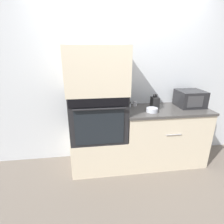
{
  "coord_description": "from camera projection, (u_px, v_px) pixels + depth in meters",
  "views": [
    {
      "loc": [
        -0.51,
        -2.03,
        1.72
      ],
      "look_at": [
        -0.21,
        0.21,
        0.91
      ],
      "focal_mm": 28.0,
      "sensor_mm": 36.0,
      "label": 1
    }
  ],
  "objects": [
    {
      "name": "microwave",
      "position": [
        190.0,
        98.0,
        2.66
      ],
      "size": [
        0.38,
        0.36,
        0.24
      ],
      "color": "#232326",
      "rests_on": "counter_unit"
    },
    {
      "name": "wall_back",
      "position": [
        122.0,
        82.0,
        2.7
      ],
      "size": [
        8.0,
        0.05,
        2.5
      ],
      "color": "silver",
      "rests_on": "ground_plane"
    },
    {
      "name": "condiment_jar_near",
      "position": [
        135.0,
        103.0,
        2.71
      ],
      "size": [
        0.06,
        0.06,
        0.07
      ],
      "color": "silver",
      "rests_on": "counter_unit"
    },
    {
      "name": "oven_cabinet_upper",
      "position": [
        97.0,
        70.0,
        2.27
      ],
      "size": [
        0.79,
        0.6,
        0.6
      ],
      "color": "beige",
      "rests_on": "wall_oven"
    },
    {
      "name": "condiment_jar_mid",
      "position": [
        129.0,
        105.0,
        2.65
      ],
      "size": [
        0.05,
        0.05,
        0.08
      ],
      "color": "silver",
      "rests_on": "counter_unit"
    },
    {
      "name": "wall_oven",
      "position": [
        98.0,
        115.0,
        2.48
      ],
      "size": [
        0.77,
        0.64,
        0.66
      ],
      "color": "black",
      "rests_on": "oven_cabinet_base"
    },
    {
      "name": "bowl",
      "position": [
        152.0,
        110.0,
        2.44
      ],
      "size": [
        0.16,
        0.16,
        0.06
      ],
      "color": "silver",
      "rests_on": "counter_unit"
    },
    {
      "name": "oven_cabinet_base",
      "position": [
        99.0,
        151.0,
        2.68
      ],
      "size": [
        0.79,
        0.6,
        0.51
      ],
      "color": "beige",
      "rests_on": "ground_plane"
    },
    {
      "name": "counter_unit",
      "position": [
        163.0,
        135.0,
        2.74
      ],
      "size": [
        1.25,
        0.63,
        0.9
      ],
      "color": "beige",
      "rests_on": "ground_plane"
    },
    {
      "name": "ground_plane",
      "position": [
        128.0,
        175.0,
        2.53
      ],
      "size": [
        12.0,
        12.0,
        0.0
      ],
      "primitive_type": "plane",
      "color": "#6B6056"
    },
    {
      "name": "knife_block",
      "position": [
        155.0,
        103.0,
        2.57
      ],
      "size": [
        0.1,
        0.14,
        0.21
      ],
      "color": "black",
      "rests_on": "counter_unit"
    }
  ]
}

